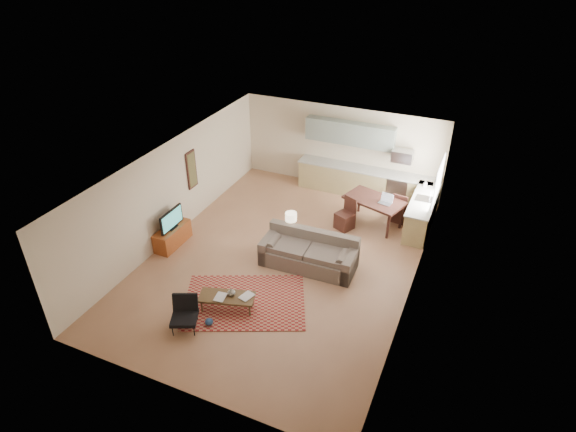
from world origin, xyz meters
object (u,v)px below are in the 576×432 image
at_px(sofa, 309,252).
at_px(armchair, 184,315).
at_px(coffee_table, 227,302).
at_px(tv_credenza, 172,236).
at_px(dining_table, 373,212).
at_px(console_table, 291,239).

bearing_deg(sofa, armchair, -118.86).
height_order(sofa, armchair, sofa).
relative_size(sofa, coffee_table, 2.00).
distance_m(tv_credenza, dining_table, 5.63).
bearing_deg(console_table, tv_credenza, -167.65).
xyz_separation_m(console_table, dining_table, (1.66, 2.07, 0.10)).
bearing_deg(tv_credenza, armchair, -50.29).
bearing_deg(tv_credenza, dining_table, 34.27).
relative_size(armchair, dining_table, 0.44).
relative_size(sofa, armchair, 3.46).
bearing_deg(dining_table, armchair, -96.55).
distance_m(coffee_table, dining_table, 5.22).
distance_m(coffee_table, armchair, 1.05).
xyz_separation_m(coffee_table, armchair, (-0.53, -0.89, 0.17)).
bearing_deg(dining_table, tv_credenza, -128.11).
bearing_deg(console_table, armchair, -111.73).
height_order(armchair, console_table, armchair).
relative_size(coffee_table, dining_table, 0.76).
relative_size(coffee_table, armchair, 1.72).
distance_m(armchair, console_table, 3.74).
xyz_separation_m(coffee_table, tv_credenza, (-2.62, 1.64, 0.08)).
height_order(tv_credenza, console_table, console_table).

